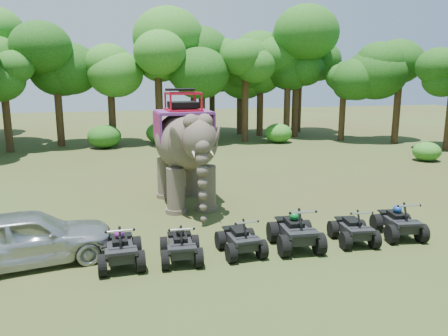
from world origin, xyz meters
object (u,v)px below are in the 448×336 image
Objects in this scene: atv_2 at (241,235)px; atv_5 at (399,218)px; elephant at (185,148)px; parked_car at (28,237)px; atv_4 at (354,225)px; atv_1 at (181,242)px; atv_3 at (295,226)px; atv_0 at (120,244)px.

atv_5 is (5.45, -0.02, 0.04)m from atv_2.
elephant reaches higher than atv_2.
parked_car reaches higher than atv_4.
atv_4 is (4.34, -5.76, -1.75)m from elephant.
elephant is 6.08m from atv_1.
parked_car is at bearing -178.03° from atv_4.
atv_1 is 0.85× the size of atv_3.
atv_0 is at bearing -171.02° from atv_5.
atv_5 is (11.40, -0.90, -0.16)m from parked_car.
atv_4 is at bearing 4.74° from atv_1.
atv_5 reaches higher than atv_2.
atv_5 reaches higher than atv_0.
atv_2 and atv_4 have the same top height.
atv_3 is (1.76, -0.01, 0.10)m from atv_2.
atv_3 is at bearing 5.96° from atv_1.
atv_0 is (2.47, -0.79, -0.16)m from parked_car.
atv_2 is at bearing -173.88° from atv_4.
elephant is at bearing 62.00° from atv_0.
atv_4 is (5.52, -0.06, 0.01)m from atv_1.
elephant is 3.02× the size of atv_3.
atv_2 is at bearing -107.39° from parked_car.
atv_0 is at bearing -119.00° from elephant.
elephant is at bearing 146.62° from atv_5.
atv_2 is (0.63, -5.65, -1.75)m from elephant.
elephant is 8.49m from atv_5.
atv_2 is (5.95, -0.88, -0.20)m from parked_car.
atv_5 is at bearing -44.88° from elephant.
atv_3 reaches higher than atv_0.
atv_2 is 1.00× the size of atv_4.
atv_3 is 1.09× the size of atv_5.
elephant is 3.51× the size of atv_2.
atv_3 reaches higher than atv_2.
parked_car is 2.73× the size of atv_0.
parked_car is at bearing 169.12° from atv_2.
parked_car reaches higher than atv_3.
parked_car is at bearing 172.84° from atv_1.
elephant is 7.32m from parked_car.
atv_4 is at bearing -104.83° from parked_car.
atv_3 is 3.69m from atv_5.
atv_1 is (-1.18, -5.70, -1.76)m from elephant.
elephant reaches higher than atv_0.
atv_4 is (7.20, -0.20, -0.04)m from atv_0.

